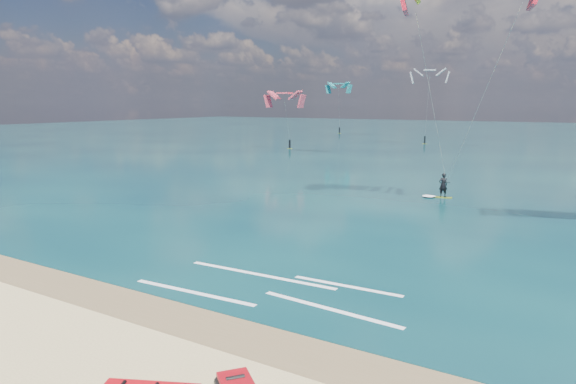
% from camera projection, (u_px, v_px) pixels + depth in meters
% --- Properties ---
extents(ground, '(320.00, 320.00, 0.00)m').
position_uv_depth(ground, '(461.00, 182.00, 48.55)').
color(ground, tan).
rests_on(ground, ground).
extents(wet_sand_strip, '(320.00, 2.40, 0.01)m').
position_uv_depth(wet_sand_strip, '(208.00, 325.00, 17.35)').
color(wet_sand_strip, brown).
rests_on(wet_sand_strip, ground).
extents(sea, '(320.00, 200.00, 0.04)m').
position_uv_depth(sea, '(535.00, 140.00, 102.51)').
color(sea, '#092733').
rests_on(sea, ground).
extents(kitesurfer_main, '(9.77, 9.54, 16.85)m').
position_uv_depth(kitesurfer_main, '(455.00, 84.00, 35.03)').
color(kitesurfer_main, '#C2E01A').
rests_on(kitesurfer_main, sea).
extents(shoreline_foam, '(11.12, 4.25, 0.01)m').
position_uv_depth(shoreline_foam, '(277.00, 289.00, 20.63)').
color(shoreline_foam, white).
rests_on(shoreline_foam, ground).
extents(distant_kites, '(80.42, 43.92, 12.76)m').
position_uv_depth(distant_kites, '(447.00, 112.00, 85.82)').
color(distant_kites, '#9C9CA4').
rests_on(distant_kites, ground).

